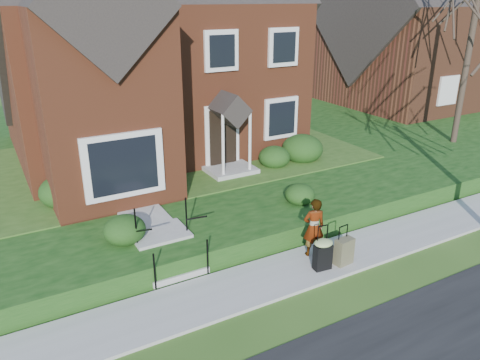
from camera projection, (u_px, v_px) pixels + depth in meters
ground at (292, 272)px, 11.30m from camera, size 120.00×120.00×0.00m
sidewalk at (292, 271)px, 11.29m from camera, size 60.00×1.60×0.08m
terrace at (228, 133)px, 21.87m from camera, size 44.00×20.00×0.60m
walkway at (128, 197)px, 14.00m from camera, size 1.20×6.00×0.06m
main_house at (141, 25)px, 17.09m from camera, size 10.40×10.20×9.40m
neighbour_house at (419, 16)px, 25.61m from camera, size 9.40×8.00×9.20m
front_steps at (166, 247)px, 11.49m from camera, size 1.40×2.02×1.50m
foundation_shrubs at (216, 169)px, 15.04m from camera, size 9.82×4.40×1.06m
woman at (314, 227)px, 11.66m from camera, size 0.64×0.51×1.54m
suitcase_black at (323, 253)px, 11.15m from camera, size 0.51×0.43×1.14m
suitcase_olive at (344, 251)px, 11.41m from camera, size 0.49×0.31×1.01m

